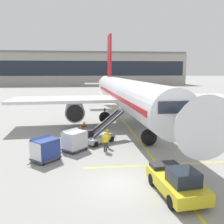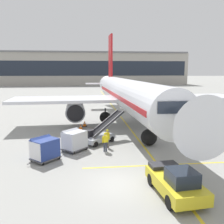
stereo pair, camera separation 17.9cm
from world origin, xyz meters
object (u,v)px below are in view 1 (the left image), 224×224
at_px(belt_loader, 100,134).
at_px(safety_cone_nose_mark, 80,127).
at_px(parked_airplane, 127,95).
at_px(safety_cone_engine_keepout, 98,128).
at_px(baggage_cart_lead, 74,140).
at_px(safety_cone_wingtip, 84,124).
at_px(pushback_tug, 177,182).
at_px(ground_crew_by_loader, 105,141).
at_px(baggage_cart_second, 45,149).
at_px(ground_crew_marshaller, 71,137).
at_px(ground_crew_by_carts, 108,137).

height_order(belt_loader, safety_cone_nose_mark, belt_loader).
height_order(parked_airplane, safety_cone_engine_keepout, parked_airplane).
xyz_separation_m(baggage_cart_lead, safety_cone_wingtip, (0.92, 9.60, -0.65)).
relative_size(parked_airplane, safety_cone_wingtip, 56.83).
relative_size(pushback_tug, ground_crew_by_loader, 2.63).
relative_size(baggage_cart_second, pushback_tug, 0.56).
xyz_separation_m(baggage_cart_second, ground_crew_marshaller, (1.94, 3.12, -0.00)).
height_order(ground_crew_by_loader, safety_cone_wingtip, ground_crew_by_loader).
relative_size(belt_loader, baggage_cart_lead, 1.86).
height_order(belt_loader, safety_cone_wingtip, belt_loader).
height_order(parked_airplane, ground_crew_by_carts, parked_airplane).
distance_m(parked_airplane, ground_crew_marshaller, 12.35).
bearing_deg(belt_loader, ground_crew_by_carts, -71.19).
bearing_deg(ground_crew_marshaller, parked_airplane, 54.01).
relative_size(belt_loader, safety_cone_nose_mark, 6.81).
bearing_deg(pushback_tug, belt_loader, 108.54).
xyz_separation_m(belt_loader, ground_crew_marshaller, (-2.81, -1.40, 0.14)).
height_order(parked_airplane, baggage_cart_second, parked_airplane).
bearing_deg(belt_loader, safety_cone_engine_keepout, 89.11).
xyz_separation_m(parked_airplane, ground_crew_by_loader, (-3.96, -11.17, -2.94)).
height_order(baggage_cart_lead, baggage_cart_second, same).
bearing_deg(baggage_cart_second, safety_cone_wingtip, 75.03).
bearing_deg(safety_cone_wingtip, belt_loader, -77.79).
relative_size(parked_airplane, ground_crew_marshaller, 23.28).
bearing_deg(ground_crew_by_loader, safety_cone_engine_keepout, 91.59).
bearing_deg(parked_airplane, baggage_cart_second, -125.02).
distance_m(belt_loader, ground_crew_marshaller, 3.14).
bearing_deg(parked_airplane, ground_crew_by_carts, -110.02).
bearing_deg(ground_crew_marshaller, ground_crew_by_carts, -5.36).
bearing_deg(safety_cone_wingtip, safety_cone_nose_mark, -104.93).
height_order(parked_airplane, ground_crew_marshaller, parked_airplane).
bearing_deg(ground_crew_by_carts, ground_crew_by_loader, -104.93).
xyz_separation_m(parked_airplane, pushback_tug, (-0.53, -19.36, -3.11)).
bearing_deg(safety_cone_nose_mark, safety_cone_wingtip, 75.07).
height_order(belt_loader, baggage_cart_second, belt_loader).
bearing_deg(safety_cone_engine_keepout, parked_airplane, 41.62).
height_order(baggage_cart_second, ground_crew_marshaller, baggage_cart_second).
distance_m(belt_loader, pushback_tug, 11.66).
bearing_deg(safety_cone_engine_keepout, ground_crew_by_loader, -88.41).
relative_size(baggage_cart_lead, pushback_tug, 0.56).
bearing_deg(safety_cone_engine_keepout, baggage_cart_second, -117.85).
relative_size(parked_airplane, baggage_cart_second, 15.92).
bearing_deg(baggage_cart_lead, safety_cone_nose_mark, 86.73).
distance_m(pushback_tug, ground_crew_marshaller, 11.65).
bearing_deg(safety_cone_nose_mark, baggage_cart_second, -104.98).
distance_m(baggage_cart_second, safety_cone_engine_keepout, 10.34).
xyz_separation_m(ground_crew_by_loader, safety_cone_nose_mark, (-2.34, 8.41, -0.66)).
bearing_deg(parked_airplane, ground_crew_by_loader, -109.51).
relative_size(baggage_cart_lead, safety_cone_engine_keepout, 3.37).
distance_m(parked_airplane, baggage_cart_second, 15.94).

